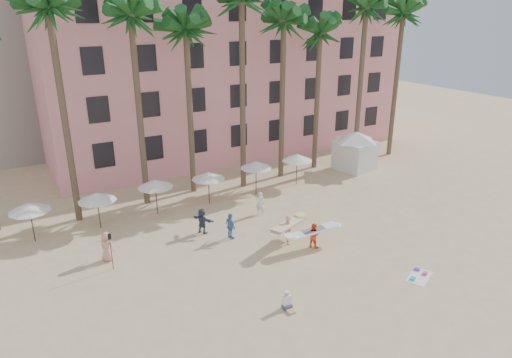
{
  "coord_description": "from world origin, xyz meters",
  "views": [
    {
      "loc": [
        -13.69,
        -16.59,
        13.65
      ],
      "look_at": [
        -0.69,
        6.0,
        4.0
      ],
      "focal_mm": 32.0,
      "sensor_mm": 36.0,
      "label": 1
    }
  ],
  "objects": [
    {
      "name": "pink_hotel",
      "position": [
        7.0,
        26.0,
        8.0
      ],
      "size": [
        35.0,
        14.0,
        16.0
      ],
      "primitive_type": "cube",
      "color": "pink",
      "rests_on": "ground"
    },
    {
      "name": "beach_towel",
      "position": [
        4.78,
        -2.37,
        0.03
      ],
      "size": [
        2.05,
        1.67,
        0.14
      ],
      "color": "white",
      "rests_on": "ground"
    },
    {
      "name": "cabana",
      "position": [
        13.83,
        13.21,
        2.07
      ],
      "size": [
        5.29,
        5.29,
        3.5
      ],
      "color": "silver",
      "rests_on": "ground"
    },
    {
      "name": "beachgoers",
      "position": [
        -4.12,
        7.92,
        0.87
      ],
      "size": [
        11.78,
        3.17,
        1.78
      ],
      "color": "tan",
      "rests_on": "ground"
    },
    {
      "name": "umbrella_row",
      "position": [
        -3.0,
        12.5,
        2.33
      ],
      "size": [
        22.5,
        2.7,
        2.73
      ],
      "color": "#332B23",
      "rests_on": "ground"
    },
    {
      "name": "palm_row",
      "position": [
        0.51,
        15.0,
        12.97
      ],
      "size": [
        44.4,
        5.4,
        16.3
      ],
      "color": "brown",
      "rests_on": "ground"
    },
    {
      "name": "paddle",
      "position": [
        -9.54,
        6.7,
        1.41
      ],
      "size": [
        0.18,
        0.04,
        2.23
      ],
      "color": "black",
      "rests_on": "ground"
    },
    {
      "name": "seated_man",
      "position": [
        -3.08,
        -1.21,
        0.33
      ],
      "size": [
        0.42,
        0.73,
        0.95
      ],
      "color": "#3F3F4C",
      "rests_on": "ground"
    },
    {
      "name": "carrier_yellow",
      "position": [
        0.69,
        4.36,
        1.05
      ],
      "size": [
        3.14,
        2.07,
        1.88
      ],
      "color": "tan",
      "rests_on": "ground"
    },
    {
      "name": "carrier_white",
      "position": [
        1.73,
        3.2,
        0.87
      ],
      "size": [
        3.28,
        0.96,
        1.59
      ],
      "color": "#FE481A",
      "rests_on": "ground"
    },
    {
      "name": "ground",
      "position": [
        0.0,
        0.0,
        0.0
      ],
      "size": [
        120.0,
        120.0,
        0.0
      ],
      "primitive_type": "plane",
      "color": "#D1B789",
      "rests_on": "ground"
    }
  ]
}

